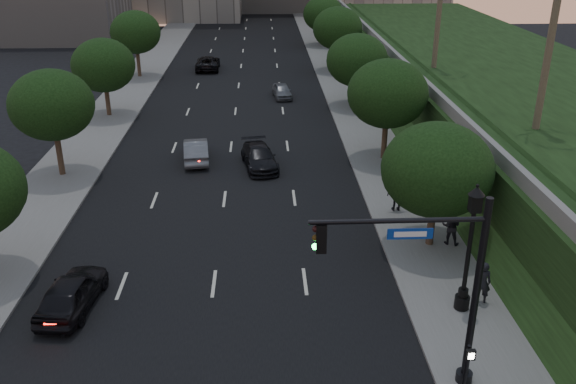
{
  "coord_description": "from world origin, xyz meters",
  "views": [
    {
      "loc": [
        2.24,
        -17.92,
        14.41
      ],
      "look_at": [
        3.33,
        6.69,
        3.6
      ],
      "focal_mm": 38.0,
      "sensor_mm": 36.0,
      "label": 1
    }
  ],
  "objects_px": {
    "sedan_mid_left": "(196,150)",
    "pedestrian_c": "(397,194)",
    "street_lamp": "(468,254)",
    "sedan_far_right": "(282,91)",
    "sedan_near_left": "(72,292)",
    "sedan_far_left": "(208,63)",
    "traffic_signal_mast": "(442,294)",
    "pedestrian_b": "(451,226)",
    "sedan_near_right": "(259,157)",
    "pedestrian_a": "(482,282)"
  },
  "relations": [
    {
      "from": "sedan_near_left",
      "to": "sedan_far_left",
      "type": "height_order",
      "value": "sedan_near_left"
    },
    {
      "from": "traffic_signal_mast",
      "to": "sedan_near_right",
      "type": "distance_m",
      "value": 21.74
    },
    {
      "from": "street_lamp",
      "to": "sedan_near_left",
      "type": "xyz_separation_m",
      "value": [
        -15.81,
        0.9,
        -1.88
      ]
    },
    {
      "from": "sedan_near_left",
      "to": "sedan_far_left",
      "type": "bearing_deg",
      "value": -86.35
    },
    {
      "from": "sedan_mid_left",
      "to": "sedan_far_right",
      "type": "height_order",
      "value": "sedan_mid_left"
    },
    {
      "from": "street_lamp",
      "to": "pedestrian_a",
      "type": "bearing_deg",
      "value": 24.55
    },
    {
      "from": "traffic_signal_mast",
      "to": "sedan_far_right",
      "type": "distance_m",
      "value": 38.35
    },
    {
      "from": "sedan_far_right",
      "to": "pedestrian_c",
      "type": "relative_size",
      "value": 1.96
    },
    {
      "from": "sedan_far_left",
      "to": "pedestrian_b",
      "type": "height_order",
      "value": "pedestrian_b"
    },
    {
      "from": "pedestrian_c",
      "to": "sedan_far_right",
      "type": "bearing_deg",
      "value": -80.13
    },
    {
      "from": "sedan_near_left",
      "to": "traffic_signal_mast",
      "type": "bearing_deg",
      "value": 165.33
    },
    {
      "from": "pedestrian_c",
      "to": "traffic_signal_mast",
      "type": "bearing_deg",
      "value": 80.73
    },
    {
      "from": "street_lamp",
      "to": "sedan_far_right",
      "type": "xyz_separation_m",
      "value": [
        -6.11,
        33.79,
        -1.99
      ]
    },
    {
      "from": "sedan_far_left",
      "to": "sedan_far_right",
      "type": "height_order",
      "value": "sedan_far_left"
    },
    {
      "from": "street_lamp",
      "to": "sedan_far_right",
      "type": "distance_m",
      "value": 34.39
    },
    {
      "from": "traffic_signal_mast",
      "to": "pedestrian_b",
      "type": "bearing_deg",
      "value": 70.6
    },
    {
      "from": "traffic_signal_mast",
      "to": "sedan_far_right",
      "type": "relative_size",
      "value": 1.86
    },
    {
      "from": "sedan_far_left",
      "to": "sedan_near_right",
      "type": "distance_m",
      "value": 29.94
    },
    {
      "from": "traffic_signal_mast",
      "to": "sedan_mid_left",
      "type": "height_order",
      "value": "traffic_signal_mast"
    },
    {
      "from": "traffic_signal_mast",
      "to": "sedan_far_left",
      "type": "distance_m",
      "value": 51.51
    },
    {
      "from": "sedan_near_right",
      "to": "sedan_far_right",
      "type": "relative_size",
      "value": 1.27
    },
    {
      "from": "sedan_near_left",
      "to": "pedestrian_a",
      "type": "relative_size",
      "value": 2.39
    },
    {
      "from": "street_lamp",
      "to": "sedan_mid_left",
      "type": "bearing_deg",
      "value": 124.73
    },
    {
      "from": "traffic_signal_mast",
      "to": "street_lamp",
      "type": "bearing_deg",
      "value": 61.36
    },
    {
      "from": "street_lamp",
      "to": "sedan_mid_left",
      "type": "distance_m",
      "value": 21.8
    },
    {
      "from": "sedan_mid_left",
      "to": "sedan_far_right",
      "type": "distance_m",
      "value": 17.12
    },
    {
      "from": "pedestrian_b",
      "to": "pedestrian_c",
      "type": "height_order",
      "value": "pedestrian_c"
    },
    {
      "from": "traffic_signal_mast",
      "to": "sedan_far_right",
      "type": "height_order",
      "value": "traffic_signal_mast"
    },
    {
      "from": "pedestrian_a",
      "to": "street_lamp",
      "type": "bearing_deg",
      "value": 37.73
    },
    {
      "from": "sedan_mid_left",
      "to": "pedestrian_c",
      "type": "xyz_separation_m",
      "value": [
        11.65,
        -8.57,
        0.37
      ]
    },
    {
      "from": "sedan_near_right",
      "to": "pedestrian_c",
      "type": "height_order",
      "value": "pedestrian_c"
    },
    {
      "from": "sedan_mid_left",
      "to": "pedestrian_a",
      "type": "height_order",
      "value": "pedestrian_a"
    },
    {
      "from": "traffic_signal_mast",
      "to": "sedan_near_right",
      "type": "bearing_deg",
      "value": 105.76
    },
    {
      "from": "sedan_far_left",
      "to": "sedan_near_right",
      "type": "height_order",
      "value": "sedan_far_left"
    },
    {
      "from": "sedan_near_left",
      "to": "sedan_far_right",
      "type": "bearing_deg",
      "value": -100.14
    },
    {
      "from": "sedan_near_left",
      "to": "pedestrian_b",
      "type": "bearing_deg",
      "value": -158.68
    },
    {
      "from": "pedestrian_c",
      "to": "sedan_far_left",
      "type": "bearing_deg",
      "value": -72.95
    },
    {
      "from": "street_lamp",
      "to": "pedestrian_b",
      "type": "relative_size",
      "value": 3.02
    },
    {
      "from": "sedan_near_right",
      "to": "pedestrian_c",
      "type": "bearing_deg",
      "value": -53.67
    },
    {
      "from": "sedan_near_left",
      "to": "sedan_mid_left",
      "type": "xyz_separation_m",
      "value": [
        3.43,
        16.95,
        -0.02
      ]
    },
    {
      "from": "traffic_signal_mast",
      "to": "street_lamp",
      "type": "height_order",
      "value": "traffic_signal_mast"
    },
    {
      "from": "traffic_signal_mast",
      "to": "sedan_far_left",
      "type": "bearing_deg",
      "value": 102.82
    },
    {
      "from": "sedan_near_left",
      "to": "pedestrian_b",
      "type": "relative_size",
      "value": 2.39
    },
    {
      "from": "sedan_near_right",
      "to": "pedestrian_b",
      "type": "height_order",
      "value": "pedestrian_b"
    },
    {
      "from": "sedan_near_right",
      "to": "pedestrian_c",
      "type": "distance_m",
      "value": 10.36
    },
    {
      "from": "sedan_near_right",
      "to": "pedestrian_a",
      "type": "relative_size",
      "value": 2.57
    },
    {
      "from": "street_lamp",
      "to": "pedestrian_c",
      "type": "xyz_separation_m",
      "value": [
        -0.73,
        9.28,
        -1.52
      ]
    },
    {
      "from": "traffic_signal_mast",
      "to": "sedan_far_left",
      "type": "relative_size",
      "value": 1.33
    },
    {
      "from": "sedan_near_right",
      "to": "sedan_far_right",
      "type": "xyz_separation_m",
      "value": [
        2.06,
        17.32,
        -0.05
      ]
    },
    {
      "from": "traffic_signal_mast",
      "to": "sedan_near_left",
      "type": "distance_m",
      "value": 14.73
    }
  ]
}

